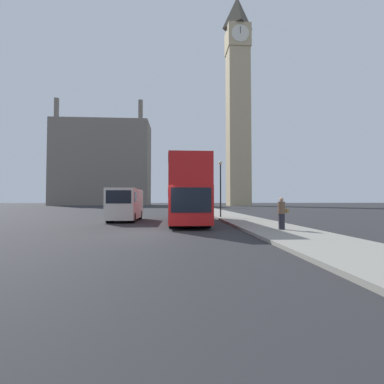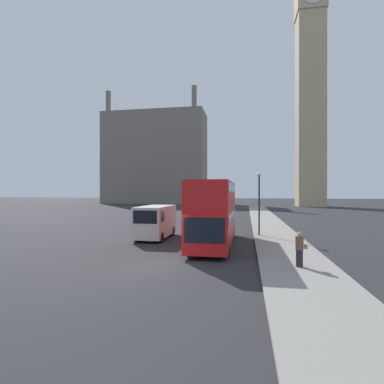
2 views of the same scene
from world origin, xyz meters
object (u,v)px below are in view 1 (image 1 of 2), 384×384
at_px(clock_tower, 238,97).
at_px(red_double_decker_bus, 187,190).
at_px(street_lamp, 221,179).
at_px(white_van, 125,204).
at_px(pedestrian, 282,213).

xyz_separation_m(clock_tower, red_double_decker_bus, (-17.99, -58.21, -31.03)).
distance_m(clock_tower, street_lamp, 63.30).
xyz_separation_m(red_double_decker_bus, street_lamp, (3.23, 4.40, 1.15)).
relative_size(red_double_decker_bus, white_van, 1.96).
bearing_deg(clock_tower, pedestrian, -101.74).
height_order(clock_tower, street_lamp, clock_tower).
bearing_deg(red_double_decker_bus, street_lamp, 53.69).
relative_size(pedestrian, street_lamp, 0.32).
xyz_separation_m(clock_tower, white_van, (-22.90, -56.13, -32.08)).
bearing_deg(red_double_decker_bus, pedestrian, -51.09).
xyz_separation_m(pedestrian, street_lamp, (-1.46, 10.21, 2.60)).
distance_m(red_double_decker_bus, street_lamp, 5.58).
height_order(clock_tower, pedestrian, clock_tower).
bearing_deg(pedestrian, white_van, 140.59).
relative_size(white_van, street_lamp, 1.01).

